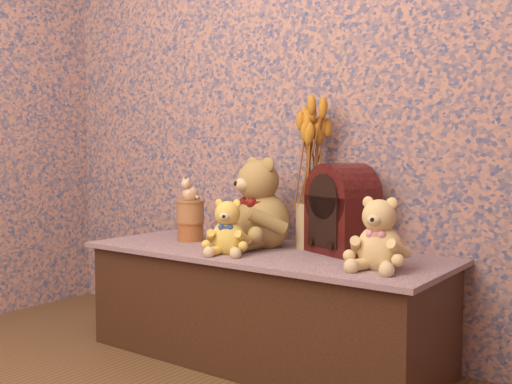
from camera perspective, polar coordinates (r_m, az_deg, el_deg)
display_shelf at (r=2.49m, az=0.70°, el=-10.70°), size 1.51×0.61×0.45m
teddy_large at (r=2.50m, az=0.56°, el=-0.64°), size 0.45×0.48×0.41m
teddy_medium at (r=2.34m, az=-2.68°, el=-3.11°), size 0.26×0.27×0.23m
teddy_small at (r=2.08m, az=11.79°, el=-3.61°), size 0.23×0.27×0.27m
cathedral_radio at (r=2.37m, az=8.26°, el=-1.54°), size 0.31×0.27×0.36m
ceramic_vase at (r=2.48m, az=5.11°, el=-3.25°), size 0.13×0.13×0.19m
dried_stalks at (r=2.46m, az=5.15°, el=3.35°), size 0.22×0.22×0.38m
biscuit_tin_lower at (r=2.70m, az=-6.28°, el=-3.77°), size 0.15×0.15×0.08m
biscuit_tin_upper at (r=2.69m, az=-6.30°, el=-1.86°), size 0.16×0.16×0.10m
cat_figurine at (r=2.68m, az=-6.31°, el=0.33°), size 0.08×0.09×0.11m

